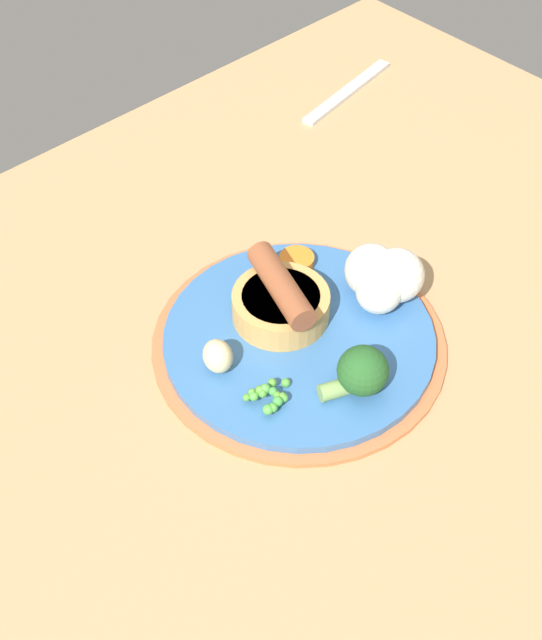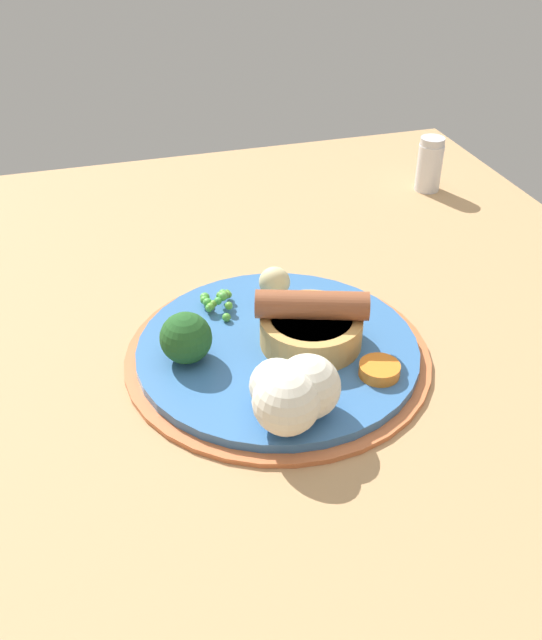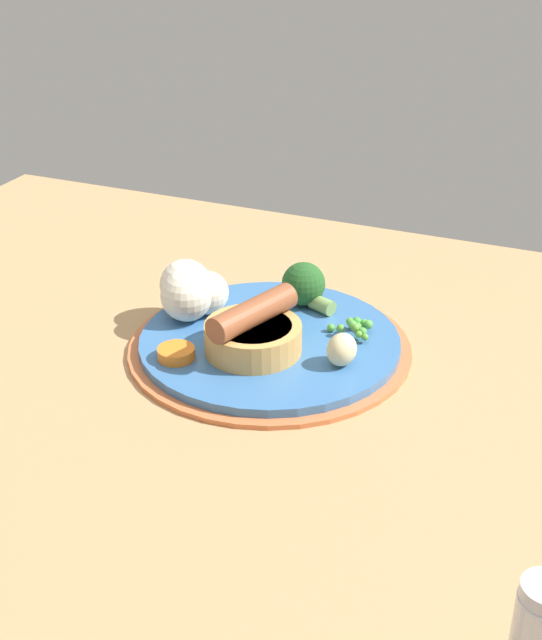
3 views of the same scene
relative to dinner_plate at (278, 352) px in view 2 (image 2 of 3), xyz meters
The scene contains 9 objects.
dining_table 4.84cm from the dinner_plate, 57.27° to the left, with size 110.00×80.00×3.00cm, color tan.
dinner_plate is the anchor object (origin of this frame).
sausage_pudding 4.29cm from the dinner_plate, 81.52° to the left, with size 9.58×10.64×5.57cm.
pea_pile 8.87cm from the dinner_plate, 152.31° to the right, with size 4.71×3.33×1.83cm.
broccoli_floret_near 9.00cm from the dinner_plate, 93.45° to the right, with size 6.50×4.75×4.75cm.
cauliflower_floret 10.53cm from the dinner_plate, 10.24° to the right, with size 7.62×7.68×5.53cm.
potato_chunk_0 9.02cm from the dinner_plate, 165.23° to the left, with size 3.21×2.74×3.29cm, color beige.
carrot_slice_0 10.07cm from the dinner_plate, 47.41° to the left, with size 3.66×3.66×1.12cm, color orange.
salt_shaker 43.80cm from the dinner_plate, 134.75° to the left, with size 3.43×3.43×7.42cm.
Camera 2 is at (48.89, -19.52, 44.26)cm, focal length 40.00 mm.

